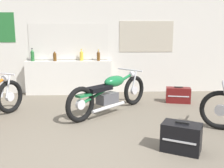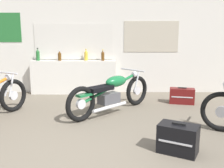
% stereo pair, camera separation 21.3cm
% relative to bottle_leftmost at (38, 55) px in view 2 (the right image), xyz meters
% --- Properties ---
extents(ground_plane, '(24.00, 24.00, 0.00)m').
position_rel_bottle_leftmost_xyz_m(ground_plane, '(1.34, -3.61, -1.00)').
color(ground_plane, '#706656').
extents(wall_back, '(10.00, 0.07, 2.80)m').
position_rel_bottle_leftmost_xyz_m(wall_back, '(1.33, 0.19, 0.40)').
color(wall_back, silver).
rests_on(wall_back, ground_plane).
extents(sill_counter, '(2.15, 0.28, 0.85)m').
position_rel_bottle_leftmost_xyz_m(sill_counter, '(0.89, 0.01, -0.57)').
color(sill_counter, silver).
rests_on(sill_counter, ground_plane).
extents(bottle_leftmost, '(0.09, 0.09, 0.32)m').
position_rel_bottle_leftmost_xyz_m(bottle_leftmost, '(0.00, 0.00, 0.00)').
color(bottle_leftmost, '#23662D').
rests_on(bottle_leftmost, sill_counter).
extents(bottle_left_center, '(0.08, 0.08, 0.26)m').
position_rel_bottle_leftmost_xyz_m(bottle_left_center, '(0.55, -0.02, -0.02)').
color(bottle_left_center, '#5B3814').
rests_on(bottle_left_center, sill_counter).
extents(bottle_center, '(0.09, 0.09, 0.29)m').
position_rel_bottle_leftmost_xyz_m(bottle_center, '(1.22, 0.03, -0.01)').
color(bottle_center, gold).
rests_on(bottle_center, sill_counter).
extents(bottle_right_center, '(0.08, 0.08, 0.28)m').
position_rel_bottle_leftmost_xyz_m(bottle_right_center, '(1.64, -0.01, -0.02)').
color(bottle_right_center, '#5B3814').
rests_on(bottle_right_center, sill_counter).
extents(motorcycle_green, '(1.60, 1.60, 0.80)m').
position_rel_bottle_leftmost_xyz_m(motorcycle_green, '(1.88, -1.62, -0.60)').
color(motorcycle_green, black).
rests_on(motorcycle_green, ground_plane).
extents(hard_case_black, '(0.59, 0.50, 0.41)m').
position_rel_bottle_leftmost_xyz_m(hard_case_black, '(2.76, -3.37, -0.80)').
color(hard_case_black, black).
rests_on(hard_case_black, ground_plane).
extents(hard_case_darkred, '(0.57, 0.34, 0.37)m').
position_rel_bottle_leftmost_xyz_m(hard_case_darkred, '(3.43, -0.95, -0.82)').
color(hard_case_darkred, maroon).
rests_on(hard_case_darkred, ground_plane).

